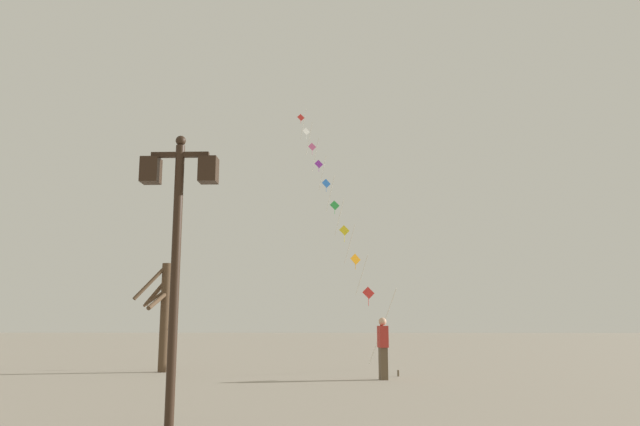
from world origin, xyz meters
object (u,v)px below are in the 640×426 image
Objects in this scene: twin_lantern_lamp_post at (177,221)px; kite_train at (331,196)px; kite_flyer at (383,347)px; bare_tree at (163,313)px.

twin_lantern_lamp_post is 18.16m from kite_train.
kite_train reaches higher than kite_flyer.
kite_train is 8.87× the size of kite_flyer.
kite_flyer is at bearing 66.29° from twin_lantern_lamp_post.
bare_tree is at bearing 60.54° from kite_flyer.
kite_train is 11.19m from kite_flyer.
bare_tree reaches higher than kite_flyer.
kite_flyer is (3.70, 8.42, -2.19)m from twin_lantern_lamp_post.
kite_flyer is 7.46m from bare_tree.
twin_lantern_lamp_post is at bearing 146.12° from kite_flyer.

